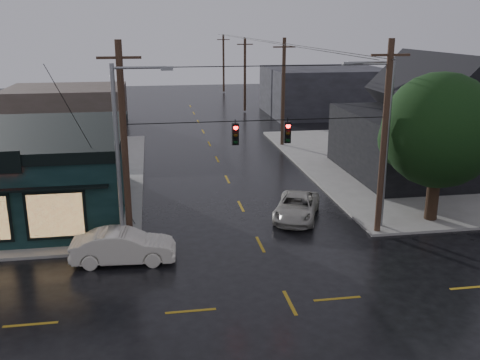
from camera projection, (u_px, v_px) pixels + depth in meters
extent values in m
plane|color=black|center=(290.00, 303.00, 21.56)|extent=(160.00, 160.00, 0.00)
cube|color=gray|center=(466.00, 160.00, 43.59)|extent=(28.00, 28.00, 0.15)
cube|color=black|center=(431.00, 143.00, 39.32)|extent=(12.00, 11.00, 4.50)
cylinder|color=black|center=(433.00, 188.00, 29.89)|extent=(0.70, 0.70, 3.69)
sphere|color=black|center=(440.00, 130.00, 28.97)|extent=(6.31, 6.31, 6.31)
cylinder|color=black|center=(260.00, 121.00, 25.93)|extent=(13.00, 0.04, 0.04)
cube|color=#41372F|center=(67.00, 108.00, 56.61)|extent=(12.00, 10.00, 4.40)
cube|color=black|center=(325.00, 91.00, 65.86)|extent=(14.00, 12.00, 5.60)
imported|color=beige|center=(124.00, 246.00, 25.01)|extent=(4.91, 1.97, 1.59)
imported|color=#A6A399|center=(297.00, 207.00, 30.73)|extent=(3.97, 5.41, 1.37)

